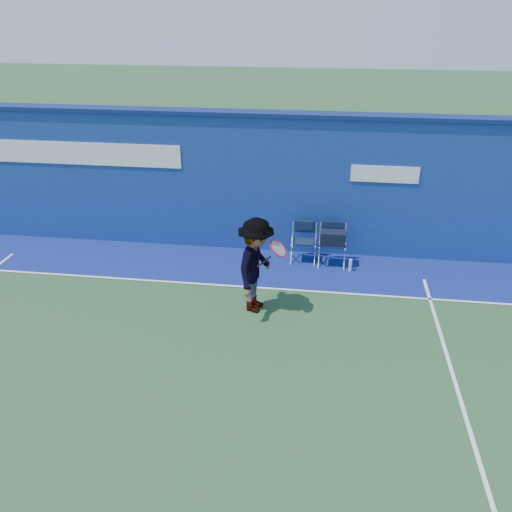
# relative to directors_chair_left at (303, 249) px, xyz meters

# --- Properties ---
(ground) EXTENTS (80.00, 80.00, 0.00)m
(ground) POSITION_rel_directors_chair_left_xyz_m (-1.99, -4.57, -0.28)
(ground) COLOR #294E2A
(ground) RESTS_ON ground
(stadium_wall) EXTENTS (24.00, 0.50, 3.08)m
(stadium_wall) POSITION_rel_directors_chair_left_xyz_m (-2.00, 0.63, 1.27)
(stadium_wall) COLOR navy
(stadium_wall) RESTS_ON ground
(out_of_bounds_strip) EXTENTS (24.00, 1.80, 0.01)m
(out_of_bounds_strip) POSITION_rel_directors_chair_left_xyz_m (-1.99, -0.47, -0.28)
(out_of_bounds_strip) COLOR navy
(out_of_bounds_strip) RESTS_ON ground
(court_lines) EXTENTS (24.00, 12.00, 0.01)m
(court_lines) POSITION_rel_directors_chair_left_xyz_m (-1.99, -3.97, -0.27)
(court_lines) COLOR white
(court_lines) RESTS_ON out_of_bounds_strip
(directors_chair_left) EXTENTS (0.51, 0.47, 0.86)m
(directors_chair_left) POSITION_rel_directors_chair_left_xyz_m (0.00, 0.00, 0.00)
(directors_chair_left) COLOR silver
(directors_chair_left) RESTS_ON ground
(directors_chair_right) EXTENTS (0.54, 0.48, 0.90)m
(directors_chair_right) POSITION_rel_directors_chair_left_xyz_m (0.61, -0.12, 0.09)
(directors_chair_right) COLOR silver
(directors_chair_right) RESTS_ON ground
(water_bottle) EXTENTS (0.07, 0.07, 0.27)m
(water_bottle) POSITION_rel_directors_chair_left_xyz_m (1.01, -0.36, -0.15)
(water_bottle) COLOR silver
(water_bottle) RESTS_ON ground
(tennis_player) EXTENTS (1.03, 1.27, 1.78)m
(tennis_player) POSITION_rel_directors_chair_left_xyz_m (-0.75, -2.14, 0.61)
(tennis_player) COLOR #EA4738
(tennis_player) RESTS_ON ground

